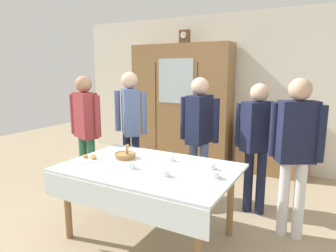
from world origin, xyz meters
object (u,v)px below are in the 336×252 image
at_px(book_stack, 274,119).
at_px(tea_cup_mid_left, 131,166).
at_px(tea_cup_near_left, 211,167).
at_px(person_beside_shelf, 199,129).
at_px(bookshelf_low, 272,148).
at_px(tea_cup_mid_right, 170,159).
at_px(person_near_right_end, 86,124).
at_px(bread_basket, 125,155).
at_px(tea_cup_far_left, 215,176).
at_px(wall_cabinet, 181,104).
at_px(pastry_plate, 89,159).
at_px(spoon_back_edge, 129,153).
at_px(person_behind_table_right, 130,120).
at_px(tea_cup_back_edge, 165,174).
at_px(spoon_center, 106,165).
at_px(spoon_near_left, 195,189).
at_px(person_by_cabinet, 257,136).
at_px(person_behind_table_left, 296,143).
at_px(dining_table, 147,176).
at_px(mantel_clock, 185,37).

xyz_separation_m(book_stack, tea_cup_mid_left, (-0.89, -2.75, -0.13)).
bearing_deg(tea_cup_near_left, person_beside_shelf, 120.40).
height_order(bookshelf_low, tea_cup_mid_right, bookshelf_low).
bearing_deg(person_near_right_end, bread_basket, -23.05).
distance_m(tea_cup_mid_right, tea_cup_far_left, 0.66).
bearing_deg(bookshelf_low, wall_cabinet, -178.27).
bearing_deg(tea_cup_far_left, tea_cup_mid_right, 156.33).
xyz_separation_m(bookshelf_low, bread_basket, (-1.16, -2.49, 0.35)).
bearing_deg(pastry_plate, spoon_back_edge, 62.44).
xyz_separation_m(tea_cup_far_left, person_behind_table_right, (-1.56, 0.89, 0.25)).
height_order(tea_cup_back_edge, spoon_center, tea_cup_back_edge).
bearing_deg(spoon_center, spoon_near_left, -7.58).
xyz_separation_m(tea_cup_mid_right, spoon_center, (-0.52, -0.43, -0.02)).
height_order(bookshelf_low, spoon_back_edge, bookshelf_low).
relative_size(tea_cup_mid_right, person_beside_shelf, 0.08).
bearing_deg(spoon_back_edge, person_near_right_end, 165.58).
height_order(tea_cup_back_edge, person_by_cabinet, person_by_cabinet).
relative_size(person_near_right_end, person_behind_table_left, 1.00).
distance_m(tea_cup_mid_right, spoon_back_edge, 0.58).
bearing_deg(tea_cup_far_left, bookshelf_low, 88.56).
bearing_deg(spoon_near_left, tea_cup_far_left, 78.65).
xyz_separation_m(wall_cabinet, tea_cup_mid_right, (1.01, -2.30, -0.30)).
bearing_deg(spoon_near_left, book_stack, 87.49).
distance_m(tea_cup_mid_left, person_by_cabinet, 1.56).
relative_size(tea_cup_near_left, person_by_cabinet, 0.08).
height_order(wall_cabinet, tea_cup_far_left, wall_cabinet).
height_order(book_stack, person_by_cabinet, person_by_cabinet).
height_order(spoon_back_edge, person_behind_table_right, person_behind_table_right).
relative_size(dining_table, tea_cup_mid_left, 13.37).
distance_m(pastry_plate, spoon_back_edge, 0.47).
height_order(wall_cabinet, spoon_center, wall_cabinet).
relative_size(book_stack, person_beside_shelf, 0.12).
relative_size(person_by_cabinet, person_behind_table_right, 0.93).
bearing_deg(tea_cup_near_left, mantel_clock, 121.26).
bearing_deg(dining_table, tea_cup_far_left, 2.52).
bearing_deg(person_beside_shelf, mantel_clock, 121.69).
height_order(dining_table, mantel_clock, mantel_clock).
relative_size(tea_cup_mid_left, pastry_plate, 0.46).
distance_m(dining_table, mantel_clock, 3.17).
distance_m(tea_cup_mid_left, spoon_back_edge, 0.58).
height_order(book_stack, spoon_back_edge, book_stack).
height_order(wall_cabinet, book_stack, wall_cabinet).
relative_size(mantel_clock, tea_cup_near_left, 1.85).
xyz_separation_m(spoon_near_left, person_near_right_end, (-2.00, 0.84, 0.23)).
distance_m(tea_cup_far_left, person_beside_shelf, 1.17).
xyz_separation_m(mantel_clock, tea_cup_back_edge, (1.13, -2.73, -1.51)).
bearing_deg(person_near_right_end, tea_cup_mid_left, -28.67).
xyz_separation_m(pastry_plate, person_by_cabinet, (1.52, 1.20, 0.17)).
xyz_separation_m(spoon_back_edge, person_beside_shelf, (0.60, 0.69, 0.23)).
distance_m(pastry_plate, person_near_right_end, 0.95).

